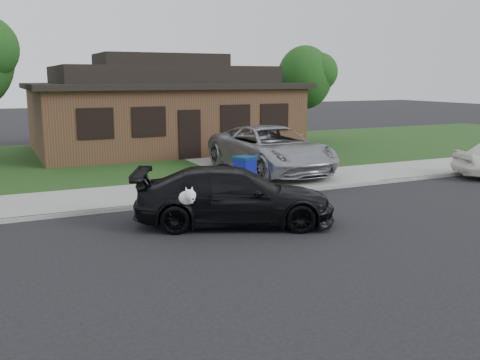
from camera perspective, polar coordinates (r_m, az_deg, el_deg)
name	(u,v)px	position (r m, az deg, el deg)	size (l,w,h in m)	color
ground	(190,242)	(12.16, -5.34, -6.58)	(120.00, 120.00, 0.00)	black
sidewalk	(134,196)	(16.79, -11.19, -1.66)	(60.00, 3.00, 0.12)	gray
curb	(148,206)	(15.37, -9.81, -2.76)	(60.00, 0.12, 0.12)	gray
lawn	(89,160)	(24.51, -15.80, 2.06)	(60.00, 13.00, 0.13)	#193814
driveway	(241,160)	(23.43, 0.09, 2.09)	(4.50, 13.00, 0.14)	gray
sedan	(234,196)	(13.36, -0.61, -1.74)	(5.36, 3.83, 1.44)	black
minivan	(271,149)	(20.23, 3.31, 3.33)	(2.84, 6.16, 1.71)	#9FA1A6
recycling_bin	(245,171)	(17.46, 0.50, 0.93)	(0.79, 0.79, 1.00)	navy
house	(162,108)	(27.15, -8.34, 7.56)	(12.60, 8.60, 4.65)	#422B1C
tree_1	(308,76)	(29.99, 7.24, 10.91)	(3.15, 3.00, 5.25)	#332114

